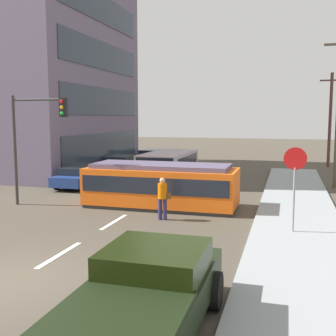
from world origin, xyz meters
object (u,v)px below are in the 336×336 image
object	(u,v)px
city_bus	(169,164)
parked_sedan_mid	(81,176)
streetcar_tram	(161,185)
traffic_light_mast	(35,129)
utility_pole_far	(330,118)
parked_sedan_furthest	(152,156)
parked_sedan_far	(121,163)
pedestrian_crossing	(163,196)
pickup_truck_parked	(147,295)
stop_sign	(295,172)

from	to	relation	value
city_bus	parked_sedan_mid	bearing A→B (deg)	-139.84
streetcar_tram	traffic_light_mast	world-z (taller)	traffic_light_mast
city_bus	utility_pole_far	distance (m)	15.16
parked_sedan_mid	parked_sedan_furthest	bearing A→B (deg)	89.84
streetcar_tram	parked_sedan_mid	size ratio (longest dim) A/B	1.54
streetcar_tram	utility_pole_far	xyz separation A→B (m)	(8.56, 18.20, 2.91)
city_bus	parked_sedan_far	distance (m)	5.53
parked_sedan_furthest	utility_pole_far	bearing A→B (deg)	4.88
city_bus	traffic_light_mast	distance (m)	9.92
pedestrian_crossing	pickup_truck_parked	size ratio (longest dim) A/B	0.33
parked_sedan_far	traffic_light_mast	distance (m)	12.40
stop_sign	traffic_light_mast	distance (m)	11.34
stop_sign	traffic_light_mast	size ratio (longest dim) A/B	0.58
parked_sedan_furthest	streetcar_tram	bearing A→B (deg)	-70.44
utility_pole_far	streetcar_tram	bearing A→B (deg)	-115.20
streetcar_tram	parked_sedan_far	bearing A→B (deg)	120.68
traffic_light_mast	pickup_truck_parked	bearing A→B (deg)	-47.87
pickup_truck_parked	utility_pole_far	bearing A→B (deg)	79.15
city_bus	pickup_truck_parked	distance (m)	18.91
city_bus	traffic_light_mast	xyz separation A→B (m)	(-3.66, -8.89, 2.45)
traffic_light_mast	utility_pole_far	bearing A→B (deg)	54.30
traffic_light_mast	stop_sign	bearing A→B (deg)	-8.95
parked_sedan_mid	city_bus	bearing A→B (deg)	40.16
pickup_truck_parked	stop_sign	distance (m)	8.20
city_bus	pickup_truck_parked	size ratio (longest dim) A/B	1.14
streetcar_tram	parked_sedan_mid	xyz separation A→B (m)	(-6.06, 3.96, -0.39)
streetcar_tram	traffic_light_mast	size ratio (longest dim) A/B	1.35
pedestrian_crossing	parked_sedan_mid	distance (m)	9.22
utility_pole_far	parked_sedan_furthest	bearing A→B (deg)	-175.12
streetcar_tram	traffic_light_mast	distance (m)	6.16
city_bus	pickup_truck_parked	xyz separation A→B (m)	(4.83, -18.28, -0.24)
stop_sign	traffic_light_mast	world-z (taller)	traffic_light_mast
parked_sedan_furthest	utility_pole_far	size ratio (longest dim) A/B	0.60
parked_sedan_far	pedestrian_crossing	bearing A→B (deg)	-61.26
traffic_light_mast	pedestrian_crossing	bearing A→B (deg)	-8.21
parked_sedan_furthest	traffic_light_mast	distance (m)	18.53
streetcar_tram	traffic_light_mast	bearing A→B (deg)	-166.21
parked_sedan_furthest	stop_sign	xyz separation A→B (m)	(11.67, -20.05, 1.57)
streetcar_tram	traffic_light_mast	xyz separation A→B (m)	(-5.48, -1.35, 2.48)
city_bus	parked_sedan_far	xyz separation A→B (m)	(-4.52, 3.15, -0.41)
parked_sedan_furthest	parked_sedan_mid	bearing A→B (deg)	-90.16
streetcar_tram	pickup_truck_parked	bearing A→B (deg)	-74.31
parked_sedan_mid	parked_sedan_furthest	world-z (taller)	same
pedestrian_crossing	parked_sedan_furthest	world-z (taller)	pedestrian_crossing
pickup_truck_parked	parked_sedan_furthest	distance (m)	29.13
parked_sedan_mid	parked_sedan_furthest	size ratio (longest dim) A/B	0.98
city_bus	parked_sedan_furthest	distance (m)	10.32
parked_sedan_mid	parked_sedan_far	world-z (taller)	same
streetcar_tram	parked_sedan_mid	distance (m)	7.25
parked_sedan_far	traffic_light_mast	world-z (taller)	traffic_light_mast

